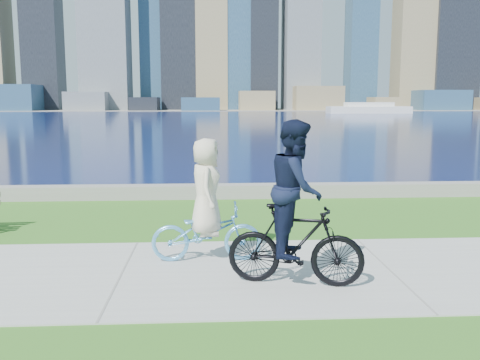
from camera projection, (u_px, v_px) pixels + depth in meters
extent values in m
plane|color=#2F671B|center=(121.00, 275.00, 7.84)|extent=(320.00, 320.00, 0.00)
cube|color=#A8A9A3|center=(121.00, 275.00, 7.84)|extent=(80.00, 3.50, 0.02)
cube|color=gray|center=(160.00, 192.00, 13.94)|extent=(90.00, 0.50, 0.35)
cube|color=#0B184A|center=(200.00, 117.00, 78.93)|extent=(320.00, 131.00, 0.01)
cube|color=gray|center=(204.00, 110.00, 136.18)|extent=(320.00, 30.00, 0.12)
cube|color=navy|center=(17.00, 98.00, 123.74)|extent=(9.77, 9.56, 6.05)
cube|color=slate|center=(88.00, 101.00, 126.37)|extent=(9.58, 9.23, 4.42)
cube|color=black|center=(145.00, 104.00, 127.28)|extent=(6.51, 9.19, 3.19)
cube|color=navy|center=(201.00, 104.00, 125.19)|extent=(8.80, 7.93, 3.13)
cube|color=#857552|center=(257.00, 101.00, 127.80)|extent=(8.31, 6.34, 4.66)
cube|color=#857552|center=(318.00, 98.00, 128.82)|extent=(11.47, 7.72, 5.82)
cube|color=#857552|center=(383.00, 104.00, 130.17)|extent=(6.22, 7.27, 3.23)
cube|color=navy|center=(441.00, 100.00, 130.40)|extent=(11.77, 8.89, 4.90)
cube|color=navy|center=(154.00, 54.00, 135.78)|extent=(6.40, 6.55, 28.13)
cube|color=#857552|center=(212.00, 47.00, 133.81)|extent=(7.87, 6.04, 31.41)
cube|color=black|center=(263.00, 27.00, 134.77)|extent=(6.79, 9.28, 41.51)
cube|color=navy|center=(362.00, 14.00, 136.99)|extent=(7.01, 7.64, 48.65)
cube|color=#857552|center=(417.00, 24.00, 135.33)|extent=(10.14, 7.98, 43.15)
cube|color=black|center=(454.00, 14.00, 135.08)|extent=(11.24, 9.36, 48.01)
cube|color=silver|center=(369.00, 110.00, 101.94)|extent=(15.59, 4.45, 1.34)
cube|color=silver|center=(369.00, 104.00, 101.78)|extent=(8.91, 3.34, 0.78)
imported|color=#5FB1E8|center=(207.00, 232.00, 8.45)|extent=(0.62, 1.74, 0.91)
imported|color=white|center=(206.00, 187.00, 8.34)|extent=(0.49, 0.75, 1.52)
imported|color=black|center=(295.00, 245.00, 7.33)|extent=(0.98, 1.95, 1.13)
imported|color=black|center=(296.00, 188.00, 7.21)|extent=(0.88, 1.03, 1.85)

